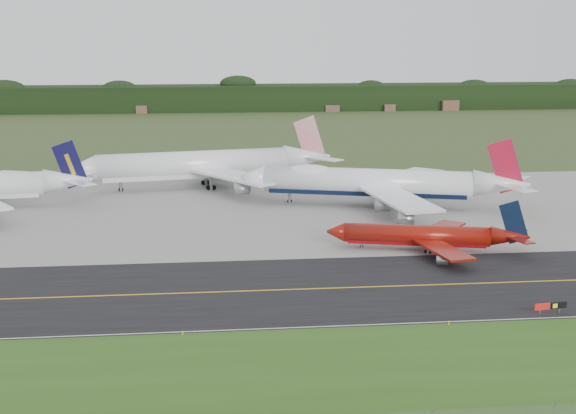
# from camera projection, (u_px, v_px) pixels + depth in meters

# --- Properties ---
(ground) EXTENTS (600.00, 600.00, 0.00)m
(ground) POSITION_uv_depth(u_px,v_px,m) (382.00, 278.00, 123.01)
(ground) COLOR #33431F
(ground) RESTS_ON ground
(grass_verge) EXTENTS (400.00, 30.00, 0.01)m
(grass_verge) POSITION_uv_depth(u_px,v_px,m) (451.00, 372.00, 89.00)
(grass_verge) COLOR #2D5418
(grass_verge) RESTS_ON ground
(taxiway) EXTENTS (400.00, 32.00, 0.02)m
(taxiway) POSITION_uv_depth(u_px,v_px,m) (388.00, 286.00, 119.12)
(taxiway) COLOR black
(taxiway) RESTS_ON ground
(apron) EXTENTS (400.00, 78.00, 0.01)m
(apron) POSITION_uv_depth(u_px,v_px,m) (330.00, 208.00, 172.56)
(apron) COLOR gray
(apron) RESTS_ON ground
(taxiway_centreline) EXTENTS (400.00, 0.40, 0.00)m
(taxiway_centreline) POSITION_uv_depth(u_px,v_px,m) (388.00, 286.00, 119.12)
(taxiway_centreline) COLOR gold
(taxiway_centreline) RESTS_ON taxiway
(taxiway_edge_line) EXTENTS (400.00, 0.25, 0.00)m
(taxiway_edge_line) POSITION_uv_depth(u_px,v_px,m) (415.00, 323.00, 104.06)
(taxiway_edge_line) COLOR silver
(taxiway_edge_line) RESTS_ON taxiway
(horizon_treeline) EXTENTS (700.00, 25.00, 12.00)m
(horizon_treeline) POSITION_uv_depth(u_px,v_px,m) (258.00, 99.00, 387.83)
(horizon_treeline) COLOR black
(horizon_treeline) RESTS_ON ground
(jet_ba_747) EXTENTS (61.00, 49.38, 15.63)m
(jet_ba_747) POSITION_uv_depth(u_px,v_px,m) (377.00, 183.00, 172.42)
(jet_ba_747) COLOR white
(jet_ba_747) RESTS_ON ground
(jet_red_737) EXTENTS (34.29, 27.41, 9.37)m
(jet_red_737) POSITION_uv_depth(u_px,v_px,m) (428.00, 236.00, 138.22)
(jet_red_737) COLOR maroon
(jet_red_737) RESTS_ON ground
(jet_star_tail) EXTENTS (63.50, 52.50, 16.79)m
(jet_star_tail) POSITION_uv_depth(u_px,v_px,m) (207.00, 165.00, 194.06)
(jet_star_tail) COLOR white
(jet_star_tail) RESTS_ON ground
(taxiway_sign) EXTENTS (4.69, 0.80, 1.57)m
(taxiway_sign) POSITION_uv_depth(u_px,v_px,m) (551.00, 306.00, 107.24)
(taxiway_sign) COLOR slate
(taxiway_sign) RESTS_ON ground
(edge_marker_left) EXTENTS (0.16, 0.16, 0.50)m
(edge_marker_left) POSITION_uv_depth(u_px,v_px,m) (183.00, 333.00, 99.96)
(edge_marker_left) COLOR yellow
(edge_marker_left) RESTS_ON ground
(edge_marker_center) EXTENTS (0.16, 0.16, 0.50)m
(edge_marker_center) POSITION_uv_depth(u_px,v_px,m) (449.00, 323.00, 103.47)
(edge_marker_center) COLOR yellow
(edge_marker_center) RESTS_ON ground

